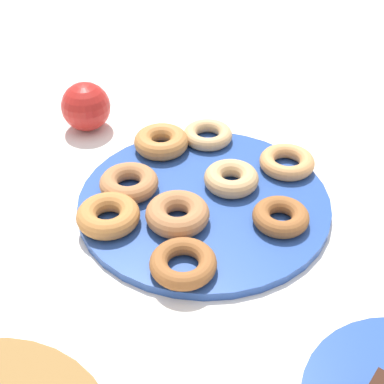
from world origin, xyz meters
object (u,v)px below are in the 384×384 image
donut_5 (129,183)px  donut_8 (180,215)px  donut_4 (183,263)px  donut_7 (208,135)px  donut_2 (281,217)px  donut_1 (161,142)px  donut_6 (231,178)px  donut_0 (108,216)px  donut_plate (204,201)px  donut_3 (287,162)px  apple (86,107)px

donut_5 → donut_8: bearing=170.7°
donut_4 → donut_5: bearing=-28.3°
donut_4 → donut_7: 0.29m
donut_2 → donut_8: 0.13m
donut_1 → donut_2: donut_1 is taller
donut_5 → donut_6: 0.15m
donut_1 → donut_7: donut_1 is taller
donut_7 → donut_0: bearing=90.9°
donut_plate → donut_0: size_ratio=4.21×
donut_3 → donut_8: donut_8 is taller
donut_6 → apple: bearing=-2.7°
donut_7 → donut_8: size_ratio=0.93×
donut_1 → apple: apple is taller
donut_0 → apple: size_ratio=1.02×
apple → donut_3: bearing=-168.2°
donut_0 → donut_7: size_ratio=1.06×
donut_3 → donut_6: (0.05, 0.09, 0.00)m
donut_0 → donut_5: size_ratio=1.00×
donut_2 → donut_1: bearing=-12.0°
donut_3 → donut_4: same height
apple → donut_0: bearing=139.4°
donut_2 → donut_7: (0.19, -0.11, -0.00)m
donut_5 → apple: apple is taller
donut_plate → donut_1: bearing=-27.1°
donut_1 → donut_6: bearing=172.7°
donut_2 → donut_7: bearing=-30.7°
donut_plate → donut_7: donut_7 is taller
donut_7 → donut_8: 0.21m
donut_plate → donut_3: size_ratio=4.28×
donut_2 → donut_3: bearing=-66.6°
donut_4 → donut_1: bearing=-46.9°
donut_8 → apple: apple is taller
donut_plate → donut_8: size_ratio=4.16×
donut_0 → donut_4: (-0.13, 0.01, -0.00)m
donut_8 → apple: 0.31m
donut_plate → donut_6: (-0.02, -0.05, 0.02)m
donut_plate → donut_0: 0.14m
donut_1 → donut_6: (-0.14, 0.02, -0.00)m
donut_6 → donut_8: bearing=83.7°
donut_1 → donut_5: bearing=103.3°
donut_plate → apple: size_ratio=4.29×
donut_8 → donut_7: bearing=-66.6°
donut_2 → donut_plate: bearing=6.4°
donut_1 → donut_7: 0.08m
donut_1 → donut_4: donut_1 is taller
donut_3 → donut_8: 0.20m
donut_1 → donut_5: (-0.03, 0.11, -0.00)m
donut_1 → donut_3: size_ratio=1.04×
donut_0 → donut_4: 0.13m
donut_6 → donut_8: 0.11m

